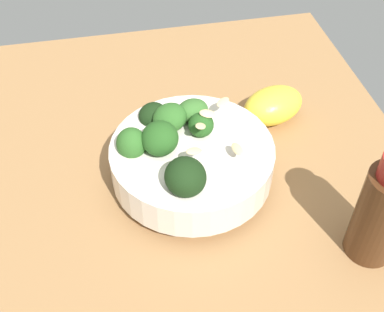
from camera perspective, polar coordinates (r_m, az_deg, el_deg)
ground_plane at (r=61.64cm, az=-2.40°, el=-1.15°), size 57.74×57.74×3.45cm
bowl_of_broccoli at (r=54.93cm, az=-0.36°, el=-0.12°), size 17.92×18.00×9.19cm
lemon_wedge at (r=64.77cm, az=9.22°, el=5.71°), size 7.83×9.52×4.44cm
bottle_tall at (r=50.38cm, az=20.92°, el=-5.87°), size 4.93×4.93×12.97cm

